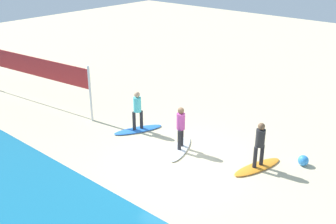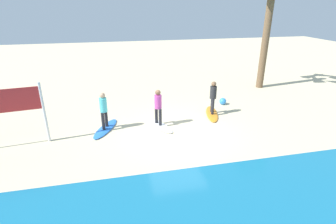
{
  "view_description": "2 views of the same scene",
  "coord_description": "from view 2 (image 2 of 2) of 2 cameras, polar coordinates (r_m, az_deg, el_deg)",
  "views": [
    {
      "loc": [
        -7.79,
        9.89,
        7.33
      ],
      "look_at": [
        1.5,
        -0.88,
        1.25
      ],
      "focal_mm": 43.05,
      "sensor_mm": 36.0,
      "label": 1
    },
    {
      "loc": [
        2.64,
        10.23,
        5.25
      ],
      "look_at": [
        0.41,
        0.19,
        1.0
      ],
      "focal_mm": 28.28,
      "sensor_mm": 36.0,
      "label": 2
    }
  ],
  "objects": [
    {
      "name": "ground_plane",
      "position": [
        11.8,
        1.74,
        -3.96
      ],
      "size": [
        60.0,
        60.0,
        0.0
      ],
      "primitive_type": "plane",
      "color": "beige"
    },
    {
      "name": "surfboard_orange",
      "position": [
        13.6,
        9.42,
        -0.36
      ],
      "size": [
        1.11,
        2.17,
        0.09
      ],
      "primitive_type": "ellipsoid",
      "rotation": [
        0.0,
        0.0,
        1.3
      ],
      "color": "orange",
      "rests_on": "ground"
    },
    {
      "name": "surfer_orange",
      "position": [
        13.25,
        9.69,
        3.6
      ],
      "size": [
        0.32,
        0.45,
        1.64
      ],
      "color": "#232328",
      "rests_on": "surfboard_orange"
    },
    {
      "name": "surfboard_white",
      "position": [
        12.22,
        -2.08,
        -2.76
      ],
      "size": [
        1.33,
        2.15,
        0.09
      ],
      "primitive_type": "ellipsoid",
      "rotation": [
        0.0,
        0.0,
        1.97
      ],
      "color": "white",
      "rests_on": "ground"
    },
    {
      "name": "surfer_white",
      "position": [
        11.83,
        -2.15,
        1.59
      ],
      "size": [
        0.32,
        0.43,
        1.64
      ],
      "color": "#232328",
      "rests_on": "surfboard_white"
    },
    {
      "name": "surfboard_blue",
      "position": [
        12.18,
        -13.31,
        -3.49
      ],
      "size": [
        1.39,
        2.14,
        0.09
      ],
      "primitive_type": "ellipsoid",
      "rotation": [
        0.0,
        0.0,
        1.14
      ],
      "color": "blue",
      "rests_on": "ground"
    },
    {
      "name": "surfer_blue",
      "position": [
        11.79,
        -13.73,
        0.85
      ],
      "size": [
        0.32,
        0.43,
        1.64
      ],
      "color": "#232328",
      "rests_on": "surfboard_blue"
    },
    {
      "name": "beach_ball",
      "position": [
        15.01,
        11.72,
        2.29
      ],
      "size": [
        0.38,
        0.38,
        0.38
      ],
      "primitive_type": "sphere",
      "color": "#338CE5",
      "rests_on": "ground"
    }
  ]
}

